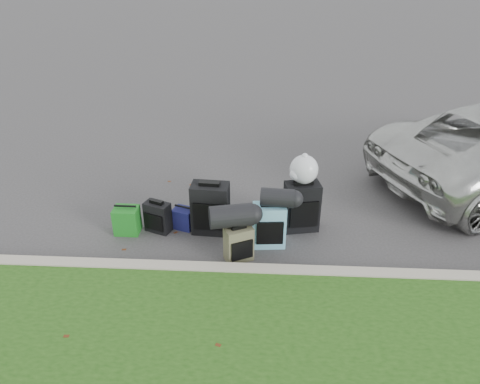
# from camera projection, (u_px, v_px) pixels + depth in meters

# --- Properties ---
(ground) EXTENTS (120.00, 120.00, 0.00)m
(ground) POSITION_uv_depth(u_px,v_px,m) (246.00, 232.00, 6.74)
(ground) COLOR #383535
(ground) RESTS_ON ground
(curb) EXTENTS (120.00, 0.18, 0.15)m
(curb) POSITION_uv_depth(u_px,v_px,m) (243.00, 272.00, 5.83)
(curb) COLOR #9E937F
(curb) RESTS_ON ground
(suitcase_small_black) EXTENTS (0.41, 0.32, 0.45)m
(suitcase_small_black) POSITION_uv_depth(u_px,v_px,m) (158.00, 217.00, 6.68)
(suitcase_small_black) COLOR black
(suitcase_small_black) RESTS_ON ground
(suitcase_large_black_left) EXTENTS (0.54, 0.35, 0.75)m
(suitcase_large_black_left) POSITION_uv_depth(u_px,v_px,m) (210.00, 208.00, 6.60)
(suitcase_large_black_left) COLOR black
(suitcase_large_black_left) RESTS_ON ground
(suitcase_olive) EXTENTS (0.41, 0.35, 0.48)m
(suitcase_olive) POSITION_uv_depth(u_px,v_px,m) (239.00, 244.00, 6.07)
(suitcase_olive) COLOR #46442E
(suitcase_olive) RESTS_ON ground
(suitcase_teal) EXTENTS (0.46, 0.30, 0.62)m
(suitcase_teal) POSITION_uv_depth(u_px,v_px,m) (269.00, 225.00, 6.33)
(suitcase_teal) COLOR teal
(suitcase_teal) RESTS_ON ground
(suitcase_large_black_right) EXTENTS (0.53, 0.38, 0.73)m
(suitcase_large_black_right) POSITION_uv_depth(u_px,v_px,m) (302.00, 207.00, 6.66)
(suitcase_large_black_right) COLOR black
(suitcase_large_black_right) RESTS_ON ground
(tote_green) EXTENTS (0.35, 0.28, 0.39)m
(tote_green) POSITION_uv_depth(u_px,v_px,m) (127.00, 220.00, 6.66)
(tote_green) COLOR #19701C
(tote_green) RESTS_ON ground
(tote_navy) EXTENTS (0.34, 0.31, 0.31)m
(tote_navy) POSITION_uv_depth(u_px,v_px,m) (184.00, 218.00, 6.78)
(tote_navy) COLOR #16174E
(tote_navy) RESTS_ON ground
(duffel_left) EXTENTS (0.60, 0.41, 0.30)m
(duffel_left) POSITION_uv_depth(u_px,v_px,m) (231.00, 216.00, 5.93)
(duffel_left) COLOR black
(duffel_left) RESTS_ON suitcase_olive
(duffel_right) EXTENTS (0.46, 0.28, 0.25)m
(duffel_right) POSITION_uv_depth(u_px,v_px,m) (278.00, 198.00, 6.11)
(duffel_right) COLOR black
(duffel_right) RESTS_ON suitcase_teal
(trash_bag) EXTENTS (0.40, 0.40, 0.40)m
(trash_bag) POSITION_uv_depth(u_px,v_px,m) (304.00, 170.00, 6.44)
(trash_bag) COLOR silver
(trash_bag) RESTS_ON suitcase_large_black_right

